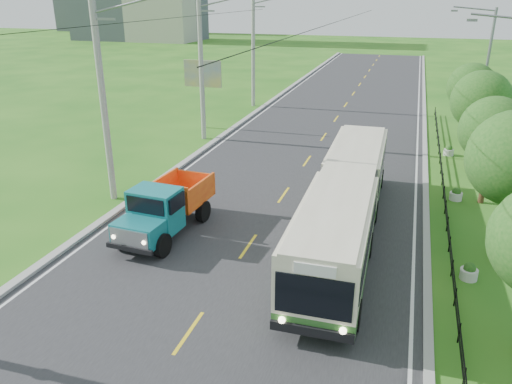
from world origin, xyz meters
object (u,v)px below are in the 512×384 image
at_px(planter_far, 449,151).
at_px(tree_back, 472,90).
at_px(tree_fifth, 481,104).
at_px(planter_near, 469,272).
at_px(tree_fourth, 494,133).
at_px(streetlight_far, 484,68).
at_px(pole_far, 254,50).
at_px(pole_near, 104,100).
at_px(planter_mid, 456,195).
at_px(dump_truck, 165,205).
at_px(billboard_left, 203,78).
at_px(pole_mid, 202,68).
at_px(bus, 346,199).

bearing_deg(planter_far, tree_back, 73.12).
relative_size(tree_fifth, planter_near, 8.66).
bearing_deg(planter_near, tree_fourth, 81.23).
relative_size(tree_back, planter_far, 8.21).
bearing_deg(streetlight_far, planter_near, -95.30).
relative_size(pole_far, planter_near, 14.93).
relative_size(pole_near, tree_fourth, 1.85).
relative_size(pole_near, tree_fifth, 1.72).
distance_m(planter_near, planter_far, 16.00).
relative_size(tree_back, planter_mid, 8.21).
xyz_separation_m(planter_near, dump_truck, (-12.44, 0.17, 1.04)).
xyz_separation_m(planter_far, billboard_left, (-18.10, 2.00, 3.58)).
distance_m(streetlight_far, planter_near, 22.57).
bearing_deg(planter_near, planter_mid, 90.00).
distance_m(streetlight_far, planter_far, 7.84).
relative_size(pole_near, pole_mid, 1.00).
relative_size(planter_far, billboard_left, 0.13).
xyz_separation_m(tree_fourth, bus, (-6.17, -6.09, -1.79)).
height_order(tree_back, billboard_left, tree_back).
xyz_separation_m(pole_near, planter_near, (16.86, -3.00, -4.81)).
relative_size(tree_back, dump_truck, 0.96).
bearing_deg(planter_near, dump_truck, 179.20).
bearing_deg(pole_near, streetlight_far, 45.14).
distance_m(pole_far, planter_mid, 25.85).
distance_m(tree_fourth, streetlight_far, 13.94).
bearing_deg(planter_mid, pole_far, 131.59).
height_order(tree_fifth, streetlight_far, streetlight_far).
distance_m(tree_fifth, billboard_left, 19.74).
relative_size(tree_fifth, planter_far, 8.66).
xyz_separation_m(pole_near, tree_fifth, (18.12, 11.14, -1.24)).
relative_size(planter_far, bus, 0.04).
height_order(tree_fifth, planter_mid, tree_fifth).
distance_m(planter_near, billboard_left, 25.78).
height_order(planter_near, planter_mid, same).
xyz_separation_m(pole_near, billboard_left, (-1.24, 15.00, -1.23)).
bearing_deg(billboard_left, tree_back, 6.31).
bearing_deg(tree_fifth, pole_far, 144.64).
bearing_deg(pole_near, planter_mid, 16.52).
distance_m(planter_far, billboard_left, 18.56).
bearing_deg(pole_far, streetlight_far, -14.81).
bearing_deg(bus, pole_near, 174.60).
relative_size(planter_mid, billboard_left, 0.13).
bearing_deg(planter_mid, pole_near, -163.48).
distance_m(tree_fourth, billboard_left, 21.72).
bearing_deg(planter_far, pole_near, -142.37).
bearing_deg(streetlight_far, planter_far, -108.80).
bearing_deg(planter_far, billboard_left, 173.69).
height_order(pole_far, bus, pole_far).
distance_m(planter_far, bus, 14.86).
xyz_separation_m(tree_fifth, planter_near, (-1.26, -14.14, -3.57)).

